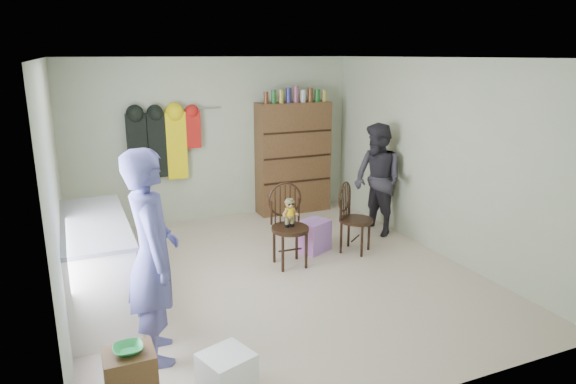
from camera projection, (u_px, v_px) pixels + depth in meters
name	position (u px, v px, depth m)	size (l,w,h in m)	color
ground_plane	(275.00, 275.00, 6.08)	(5.00, 5.00, 0.00)	beige
room_walls	(258.00, 137.00, 6.14)	(5.00, 5.00, 5.00)	beige
counter	(97.00, 264.00, 5.21)	(0.64, 1.86, 0.94)	silver
stool	(131.00, 383.00, 3.68)	(0.35, 0.30, 0.51)	brown
bowl	(128.00, 349.00, 3.60)	(0.21, 0.21, 0.05)	green
plastic_tub	(227.00, 374.00, 3.92)	(0.36, 0.34, 0.34)	white
chair_front	(288.00, 220.00, 6.27)	(0.47, 0.47, 1.02)	black
chair_far	(352.00, 215.00, 6.71)	(0.59, 0.59, 0.94)	black
striped_bag	(314.00, 236.00, 6.80)	(0.39, 0.30, 0.41)	#E572CE
person_left	(153.00, 257.00, 4.25)	(0.67, 0.44, 1.83)	#4E4E8F
person_right	(378.00, 180.00, 7.31)	(0.78, 0.61, 1.61)	#2D2B33
dresser	(293.00, 157.00, 8.35)	(1.20, 0.39, 2.06)	brown
coat_rack	(162.00, 145.00, 7.54)	(1.42, 0.12, 1.09)	#99999E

